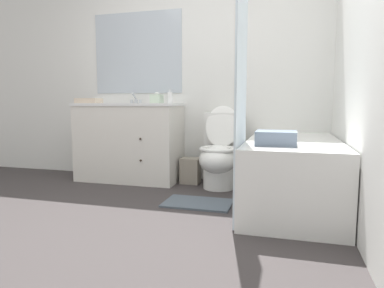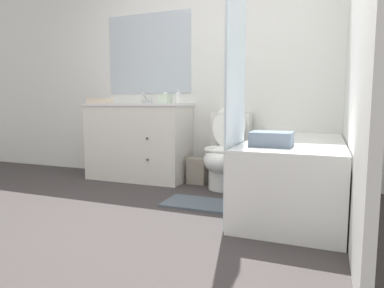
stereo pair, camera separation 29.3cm
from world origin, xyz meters
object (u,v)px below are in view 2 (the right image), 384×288
Objects in this scene: hand_towel_folded at (100,101)px; sink_faucet at (146,100)px; bath_towel_folded at (272,139)px; toilet at (226,154)px; wastebasket at (198,171)px; vanity_cabinet at (139,141)px; soap_dispenser at (178,97)px; bathtub at (294,174)px; tissue_box at (165,99)px; bath_mat at (198,203)px.

sink_faucet is at bearing 39.58° from hand_towel_folded.
bath_towel_folded is (1.65, -1.14, -0.29)m from sink_faucet.
sink_faucet is 0.17× the size of toilet.
toilet is at bearing -16.41° from wastebasket.
vanity_cabinet is 0.50m from sink_faucet.
bathtub is at bearing -23.39° from soap_dispenser.
bath_towel_folded is at bearing -40.41° from soap_dispenser.
tissue_box is (-0.40, 0.02, 0.78)m from wastebasket.
vanity_cabinet is at bearing -175.61° from soap_dispenser.
tissue_box is (-0.74, 0.13, 0.57)m from toilet.
tissue_box is (0.31, 0.05, 0.48)m from vanity_cabinet.
sink_faucet reaches higher than bath_mat.
sink_faucet is 1.01× the size of tissue_box.
toilet is 3.06× the size of wastebasket.
bath_mat is at bearing -35.73° from vanity_cabinet.
sink_faucet is 2.01m from bathtub.
tissue_box reaches higher than bath_mat.
bath_towel_folded is at bearing -21.33° from hand_towel_folded.
wastebasket is 1.98× the size of tissue_box.
tissue_box is 0.24× the size of bath_mat.
toilet is (1.06, -0.25, -0.55)m from sink_faucet.
vanity_cabinet is 1.06m from toilet.
hand_towel_folded reaches higher than toilet.
soap_dispenser is at bearing -16.77° from sink_faucet.
sink_faucet is 2.02m from bath_towel_folded.
toilet reaches higher than bath_mat.
tissue_box is at bearing 158.41° from bathtub.
hand_towel_folded is (-1.46, -0.08, 0.55)m from toilet.
bathtub is 5.92× the size of hand_towel_folded.
bathtub is 1.21m from wastebasket.
sink_faucet is 0.53× the size of hand_towel_folded.
soap_dispenser is 0.56× the size of hand_towel_folded.
vanity_cabinet is 0.58m from tissue_box.
bathtub is 11.24× the size of tissue_box.
sink_faucet is 0.51× the size of wastebasket.
toilet is at bearing -9.61° from tissue_box.
soap_dispenser reaches higher than bath_towel_folded.
soap_dispenser reaches higher than wastebasket.
bathtub is at bearing -32.18° from toilet.
hand_towel_folded is 0.92× the size of bath_towel_folded.
soap_dispenser reaches higher than bath_mat.
vanity_cabinet is at bearing 21.08° from hand_towel_folded.
bathtub is 0.56m from bath_towel_folded.
bath_mat is at bearing -166.43° from bathtub.
bathtub is (0.72, -0.45, -0.07)m from toilet.
hand_towel_folded is at bearing 170.44° from bathtub.
hand_towel_folded is (-0.41, -0.16, 0.46)m from vanity_cabinet.
sink_faucet is at bearing 157.97° from tissue_box.
bathtub is (1.77, -0.52, -0.16)m from vanity_cabinet.
bath_towel_folded is (0.59, -0.89, 0.26)m from toilet.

